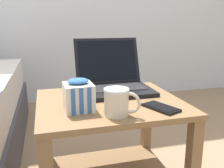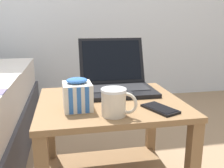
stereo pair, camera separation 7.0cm
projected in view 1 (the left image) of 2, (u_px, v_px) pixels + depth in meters
name	position (u px, v px, depth m)	size (l,w,h in m)	color
bedside_table	(110.00, 139.00, 1.08)	(0.59, 0.51, 0.49)	olive
laptop	(113.00, 80.00, 1.19)	(0.33, 0.32, 0.24)	black
mug_front_left	(117.00, 101.00, 0.86)	(0.12, 0.09, 0.10)	beige
snack_bag	(79.00, 96.00, 0.92)	(0.11, 0.12, 0.12)	silver
cell_phone	(161.00, 107.00, 0.94)	(0.12, 0.16, 0.01)	black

